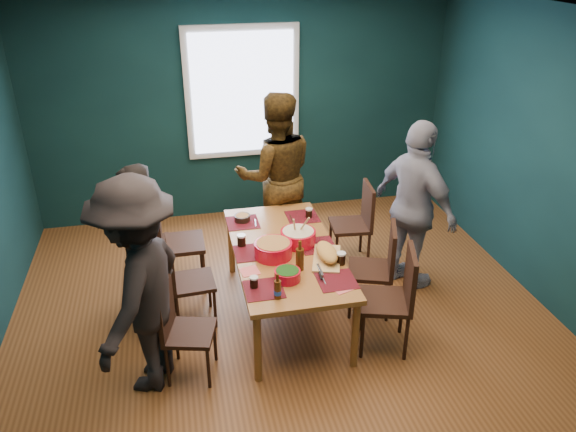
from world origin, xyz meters
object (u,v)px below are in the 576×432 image
dining_table (285,255)px  person_far_left (139,248)px  chair_right_near (396,293)px  person_right (415,208)px  chair_left_near (179,324)px  person_near_left (140,287)px  bowl_herbs (287,275)px  chair_left_far (171,236)px  bowl_salad (273,249)px  chair_left_mid (183,276)px  cutting_board (327,254)px  person_back (276,176)px  bowl_dumpling (298,237)px  chair_right_mid (380,263)px  chair_right_far (358,218)px

dining_table → person_far_left: 1.29m
chair_right_near → person_right: size_ratio=0.54×
chair_left_near → person_near_left: size_ratio=0.47×
dining_table → bowl_herbs: bearing=-99.7°
person_far_left → person_near_left: 0.81m
chair_left_near → chair_right_near: 1.79m
dining_table → chair_left_far: bearing=145.6°
bowl_salad → chair_left_near: bearing=-148.5°
chair_left_near → bowl_herbs: bearing=22.8°
chair_left_mid → cutting_board: size_ratio=1.45×
person_back → cutting_board: size_ratio=3.08×
person_right → cutting_board: person_right is taller
chair_left_mid → chair_left_near: (-0.06, -0.69, -0.01)m
person_back → chair_left_far: bearing=24.7°
person_right → dining_table: bearing=78.6°
person_far_left → person_near_left: (0.04, -0.80, 0.11)m
bowl_salad → cutting_board: bowl_salad is taller
bowl_dumpling → bowl_herbs: size_ratio=1.50×
person_right → cutting_board: size_ratio=2.93×
person_back → chair_left_near: bearing=59.5°
chair_left_near → person_back: bearing=72.4°
dining_table → person_right: bearing=9.9°
cutting_board → chair_right_mid: bearing=29.8°
bowl_dumpling → cutting_board: (0.18, -0.33, -0.01)m
chair_right_mid → bowl_dumpling: (-0.73, 0.21, 0.25)m
person_near_left → bowl_salad: person_near_left is taller
dining_table → chair_left_far: chair_left_far is taller
person_back → person_near_left: person_back is taller
chair_right_mid → bowl_salad: bearing=-162.7°
bowl_dumpling → chair_right_mid: bearing=-16.0°
chair_left_far → bowl_dumpling: bearing=-28.8°
bowl_herbs → cutting_board: (0.40, 0.24, 0.01)m
chair_right_far → chair_right_mid: 0.92m
person_far_left → chair_left_near: bearing=8.2°
person_right → cutting_board: bearing=94.2°
chair_right_far → chair_right_mid: (-0.10, -0.91, -0.00)m
chair_right_far → bowl_dumpling: 1.11m
chair_left_mid → person_back: 1.60m
person_back → person_near_left: size_ratio=1.03×
bowl_salad → bowl_herbs: (0.04, -0.39, -0.02)m
dining_table → bowl_dumpling: (0.13, 0.07, 0.14)m
person_near_left → bowl_dumpling: (1.37, 0.71, -0.12)m
person_far_left → bowl_herbs: (1.19, -0.65, -0.03)m
person_far_left → bowl_dumpling: bearing=74.4°
person_near_left → cutting_board: size_ratio=2.99×
chair_right_near → cutting_board: chair_right_near is taller
chair_right_far → chair_right_near: size_ratio=0.95×
chair_right_far → chair_right_mid: chair_right_far is taller
person_back → bowl_herbs: bearing=83.5°
chair_left_far → bowl_herbs: (0.91, -1.19, 0.17)m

